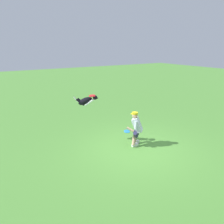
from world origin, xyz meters
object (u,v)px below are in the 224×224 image
object	(u,v)px
frisbee_held	(127,131)
person	(136,128)
frisbee_flying	(92,96)
dog	(87,101)

from	to	relation	value
frisbee_held	person	bearing A→B (deg)	171.18
person	frisbee_flying	size ratio (longest dim) A/B	5.27
frisbee_flying	frisbee_held	xyz separation A→B (m)	(-0.86, 1.06, -1.25)
person	frisbee_flying	bearing A→B (deg)	5.28
dog	frisbee_held	bearing A→B (deg)	-8.99
frisbee_held	frisbee_flying	bearing A→B (deg)	-50.81
frisbee_flying	frisbee_held	bearing A→B (deg)	129.19
dog	frisbee_held	world-z (taller)	dog
person	frisbee_held	distance (m)	0.40
dog	frisbee_held	distance (m)	1.91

